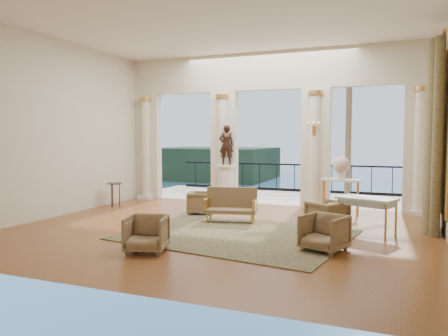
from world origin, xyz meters
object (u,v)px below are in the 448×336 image
at_px(armchair_a, 147,232).
at_px(side_table, 114,186).
at_px(armchair_c, 327,214).
at_px(console_table, 341,185).
at_px(armchair_d, 200,202).
at_px(settee, 231,205).
at_px(statue, 226,145).
at_px(pedestal, 226,185).
at_px(armchair_b, 324,231).
at_px(game_table, 367,201).

distance_m(armchair_a, side_table, 5.27).
distance_m(armchair_c, console_table, 2.29).
height_order(armchair_d, settee, settee).
distance_m(settee, statue, 3.03).
height_order(pedestal, statue, statue).
xyz_separation_m(armchair_b, armchair_d, (-3.62, 2.60, -0.03)).
bearing_deg(armchair_c, pedestal, -94.41).
relative_size(armchair_b, side_table, 1.02).
bearing_deg(armchair_a, side_table, 115.05).
relative_size(game_table, side_table, 1.81).
relative_size(armchair_b, statue, 0.61).
bearing_deg(armchair_b, armchair_a, -136.96).
height_order(armchair_a, statue, statue).
height_order(armchair_c, armchair_d, armchair_c).
distance_m(console_table, side_table, 6.33).
height_order(armchair_a, armchair_d, armchair_a).
relative_size(armchair_d, statue, 0.55).
xyz_separation_m(settee, statue, (-1.09, 2.46, 1.39)).
height_order(armchair_a, console_table, console_table).
bearing_deg(game_table, armchair_a, -119.04).
bearing_deg(statue, game_table, 122.45).
bearing_deg(armchair_a, pedestal, 80.40).
relative_size(armchair_d, pedestal, 0.54).
relative_size(armchair_c, statue, 0.61).
bearing_deg(side_table, game_table, -8.22).
xyz_separation_m(armchair_a, armchair_c, (2.68, 2.91, 0.01)).
relative_size(armchair_a, armchair_b, 0.99).
distance_m(armchair_d, statue, 2.32).
xyz_separation_m(pedestal, console_table, (3.40, -0.45, 0.19)).
bearing_deg(statue, pedestal, -114.71).
xyz_separation_m(armchair_b, game_table, (0.60, 1.69, 0.33)).
relative_size(armchair_b, game_table, 0.56).
bearing_deg(armchair_c, armchair_a, -8.38).
xyz_separation_m(armchair_a, statue, (-0.71, 5.62, 1.43)).
bearing_deg(armchair_d, game_table, -119.93).
xyz_separation_m(armchair_b, side_table, (-6.40, 2.70, 0.24)).
relative_size(armchair_b, armchair_c, 0.99).
height_order(settee, console_table, console_table).
distance_m(game_table, pedestal, 5.00).
xyz_separation_m(console_table, side_table, (-6.20, -1.25, -0.17)).
height_order(pedestal, side_table, pedestal).
relative_size(armchair_a, armchair_c, 0.98).
distance_m(armchair_b, pedestal, 5.69).
relative_size(game_table, pedestal, 1.06).
bearing_deg(armchair_b, side_table, 177.28).
distance_m(armchair_b, armchair_c, 1.71).
height_order(armchair_d, side_table, side_table).
distance_m(armchair_c, statue, 4.56).
relative_size(armchair_c, game_table, 0.57).
xyz_separation_m(armchair_d, settee, (1.11, -0.66, 0.08)).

